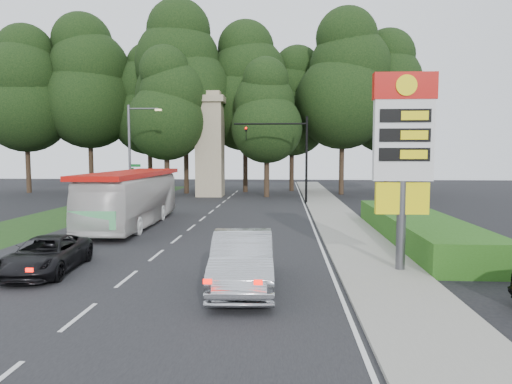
# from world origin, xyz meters

# --- Properties ---
(ground) EXTENTS (120.00, 120.00, 0.00)m
(ground) POSITION_xyz_m (0.00, 0.00, 0.00)
(ground) COLOR black
(ground) RESTS_ON ground
(road_surface) EXTENTS (14.00, 80.00, 0.02)m
(road_surface) POSITION_xyz_m (0.00, 12.00, 0.01)
(road_surface) COLOR black
(road_surface) RESTS_ON ground
(sidewalk_right) EXTENTS (3.00, 80.00, 0.12)m
(sidewalk_right) POSITION_xyz_m (8.50, 12.00, 0.06)
(sidewalk_right) COLOR gray
(sidewalk_right) RESTS_ON ground
(grass_verge_left) EXTENTS (5.00, 50.00, 0.02)m
(grass_verge_left) POSITION_xyz_m (-9.50, 18.00, 0.01)
(grass_verge_left) COLOR #193814
(grass_verge_left) RESTS_ON ground
(hedge) EXTENTS (3.00, 14.00, 1.20)m
(hedge) POSITION_xyz_m (11.50, 8.00, 0.60)
(hedge) COLOR #255115
(hedge) RESTS_ON ground
(gas_station_pylon) EXTENTS (2.10, 0.45, 6.85)m
(gas_station_pylon) POSITION_xyz_m (9.20, 1.99, 4.45)
(gas_station_pylon) COLOR #59595E
(gas_station_pylon) RESTS_ON ground
(traffic_signal_mast) EXTENTS (6.10, 0.35, 7.20)m
(traffic_signal_mast) POSITION_xyz_m (5.68, 24.00, 4.67)
(traffic_signal_mast) COLOR black
(traffic_signal_mast) RESTS_ON ground
(streetlight_signs) EXTENTS (2.75, 0.98, 8.00)m
(streetlight_signs) POSITION_xyz_m (-6.99, 22.01, 4.44)
(streetlight_signs) COLOR #59595E
(streetlight_signs) RESTS_ON ground
(monument) EXTENTS (3.00, 3.00, 10.05)m
(monument) POSITION_xyz_m (-2.00, 30.00, 5.10)
(monument) COLOR tan
(monument) RESTS_ON ground
(tree_far_west) EXTENTS (8.96, 8.96, 17.60)m
(tree_far_west) POSITION_xyz_m (-22.00, 33.00, 10.68)
(tree_far_west) COLOR #2D2116
(tree_far_west) RESTS_ON ground
(tree_west_mid) EXTENTS (9.80, 9.80, 19.25)m
(tree_west_mid) POSITION_xyz_m (-16.00, 35.00, 11.69)
(tree_west_mid) COLOR #2D2116
(tree_west_mid) RESTS_ON ground
(tree_west_near) EXTENTS (8.40, 8.40, 16.50)m
(tree_west_near) POSITION_xyz_m (-10.00, 37.00, 10.02)
(tree_west_near) COLOR #2D2116
(tree_west_near) RESTS_ON ground
(tree_center_left) EXTENTS (10.08, 10.08, 19.80)m
(tree_center_left) POSITION_xyz_m (-5.00, 33.00, 12.02)
(tree_center_left) COLOR #2D2116
(tree_center_left) RESTS_ON ground
(tree_center_right) EXTENTS (9.24, 9.24, 18.15)m
(tree_center_right) POSITION_xyz_m (1.00, 35.00, 11.02)
(tree_center_right) COLOR #2D2116
(tree_center_right) RESTS_ON ground
(tree_east_near) EXTENTS (8.12, 8.12, 15.95)m
(tree_east_near) POSITION_xyz_m (6.00, 37.00, 9.68)
(tree_east_near) COLOR #2D2116
(tree_east_near) RESTS_ON ground
(tree_east_mid) EXTENTS (9.52, 9.52, 18.70)m
(tree_east_mid) POSITION_xyz_m (11.00, 33.00, 11.35)
(tree_east_mid) COLOR #2D2116
(tree_east_mid) RESTS_ON ground
(tree_far_east) EXTENTS (8.68, 8.68, 17.05)m
(tree_far_east) POSITION_xyz_m (16.00, 35.00, 10.35)
(tree_far_east) COLOR #2D2116
(tree_far_east) RESTS_ON ground
(tree_monument_left) EXTENTS (7.28, 7.28, 14.30)m
(tree_monument_left) POSITION_xyz_m (-6.00, 29.00, 8.68)
(tree_monument_left) COLOR #2D2116
(tree_monument_left) RESTS_ON ground
(tree_monument_right) EXTENTS (6.72, 6.72, 13.20)m
(tree_monument_right) POSITION_xyz_m (3.50, 29.50, 8.01)
(tree_monument_right) COLOR #2D2116
(tree_monument_right) RESTS_ON ground
(transit_bus) EXTENTS (3.00, 11.29, 3.12)m
(transit_bus) POSITION_xyz_m (-3.50, 11.48, 1.56)
(transit_bus) COLOR silver
(transit_bus) RESTS_ON ground
(sedan_silver) EXTENTS (2.12, 5.30, 1.71)m
(sedan_silver) POSITION_xyz_m (3.88, -0.19, 0.86)
(sedan_silver) COLOR #B2B5BA
(sedan_silver) RESTS_ON ground
(suv_charcoal) EXTENTS (2.45, 4.60, 1.23)m
(suv_charcoal) POSITION_xyz_m (-3.12, 1.23, 0.62)
(suv_charcoal) COLOR black
(suv_charcoal) RESTS_ON ground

